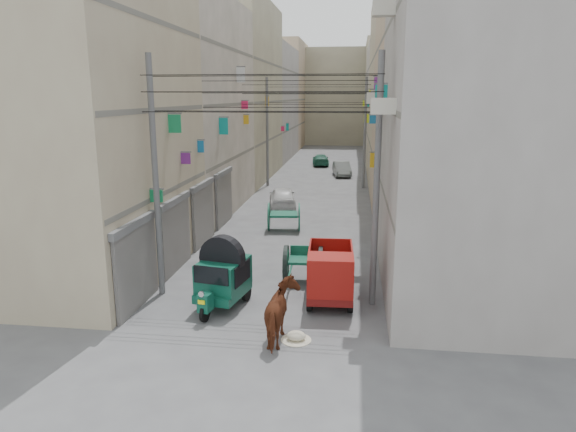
% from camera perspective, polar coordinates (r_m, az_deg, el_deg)
% --- Properties ---
extents(ground, '(140.00, 140.00, 0.00)m').
position_cam_1_polar(ground, '(12.39, -7.73, -19.56)').
color(ground, '#4C4C4E').
rests_on(ground, ground).
extents(building_row_left, '(8.00, 62.00, 14.00)m').
position_cam_1_polar(building_row_left, '(45.47, -6.63, 12.85)').
color(building_row_left, tan).
rests_on(building_row_left, ground).
extents(building_row_right, '(8.00, 62.00, 14.00)m').
position_cam_1_polar(building_row_right, '(44.45, 14.33, 12.53)').
color(building_row_right, '#9F9995').
rests_on(building_row_right, ground).
extents(end_cap_building, '(22.00, 10.00, 13.00)m').
position_cam_1_polar(end_cap_building, '(76.08, 5.34, 13.03)').
color(end_cap_building, tan).
rests_on(end_cap_building, ground).
extents(shutters_left, '(0.18, 14.40, 2.88)m').
position_cam_1_polar(shutters_left, '(22.12, -10.74, -0.59)').
color(shutters_left, '#4A494E').
rests_on(shutters_left, ground).
extents(signboards, '(8.22, 40.52, 5.67)m').
position_cam_1_polar(signboards, '(31.98, 2.17, 7.37)').
color(signboards, '#0C8A84').
rests_on(signboards, ground).
extents(ac_units, '(0.70, 6.55, 3.35)m').
position_cam_1_polar(ac_units, '(17.73, 10.23, 15.44)').
color(ac_units, beige).
rests_on(ac_units, ground).
extents(utility_poles, '(7.40, 22.20, 8.00)m').
position_cam_1_polar(utility_poles, '(27.31, 1.30, 7.58)').
color(utility_poles, '#58585B').
rests_on(utility_poles, ground).
extents(overhead_cables, '(7.40, 22.52, 1.12)m').
position_cam_1_polar(overhead_cables, '(24.60, 0.67, 13.41)').
color(overhead_cables, black).
rests_on(overhead_cables, ground).
extents(auto_rickshaw, '(1.78, 2.63, 1.79)m').
position_cam_1_polar(auto_rickshaw, '(16.77, -7.27, -6.50)').
color(auto_rickshaw, black).
rests_on(auto_rickshaw, ground).
extents(tonga_cart, '(1.49, 3.07, 1.36)m').
position_cam_1_polar(tonga_cart, '(18.82, 1.70, -5.29)').
color(tonga_cart, black).
rests_on(tonga_cart, ground).
extents(mini_truck, '(1.61, 3.35, 1.85)m').
position_cam_1_polar(mini_truck, '(16.97, 4.72, -6.81)').
color(mini_truck, black).
rests_on(mini_truck, ground).
extents(second_cart, '(1.77, 1.61, 1.43)m').
position_cam_1_polar(second_cart, '(25.92, -0.45, 0.01)').
color(second_cart, '#12513A').
rests_on(second_cart, ground).
extents(feed_sack, '(0.53, 0.43, 0.27)m').
position_cam_1_polar(feed_sack, '(14.74, 0.91, -13.17)').
color(feed_sack, beige).
rests_on(feed_sack, ground).
extents(horse, '(1.00, 2.03, 1.68)m').
position_cam_1_polar(horse, '(14.40, -0.65, -10.74)').
color(horse, brown).
rests_on(horse, ground).
extents(distant_car_white, '(2.20, 4.02, 1.30)m').
position_cam_1_polar(distant_car_white, '(31.32, -0.62, 2.11)').
color(distant_car_white, silver).
rests_on(distant_car_white, ground).
extents(distant_car_grey, '(1.80, 3.80, 1.20)m').
position_cam_1_polar(distant_car_grey, '(44.16, 6.00, 5.23)').
color(distant_car_grey, slate).
rests_on(distant_car_grey, ground).
extents(distant_car_green, '(1.91, 3.89, 1.09)m').
position_cam_1_polar(distant_car_green, '(50.79, 3.65, 6.25)').
color(distant_car_green, '#21624B').
rests_on(distant_car_green, ground).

